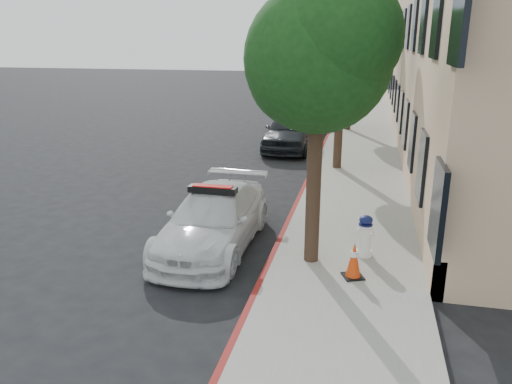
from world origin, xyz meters
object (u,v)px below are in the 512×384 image
object	(u,v)px
traffic_cone	(354,260)
parked_car_mid	(290,131)
fire_hydrant	(365,236)
police_car	(214,220)
parked_car_far	(307,117)

from	to	relation	value
traffic_cone	parked_car_mid	bearing A→B (deg)	104.72
fire_hydrant	traffic_cone	world-z (taller)	fire_hydrant
parked_car_mid	fire_hydrant	size ratio (longest dim) A/B	5.16
parked_car_mid	traffic_cone	distance (m)	12.36
police_car	fire_hydrant	world-z (taller)	police_car
police_car	parked_car_far	distance (m)	15.97
parked_car_far	traffic_cone	world-z (taller)	parked_car_far
fire_hydrant	police_car	bearing A→B (deg)	-160.46
fire_hydrant	traffic_cone	distance (m)	1.10
parked_car_mid	traffic_cone	size ratio (longest dim) A/B	6.49
parked_car_far	traffic_cone	xyz separation A→B (m)	(3.01, -17.13, -0.13)
police_car	parked_car_far	size ratio (longest dim) A/B	1.19
police_car	traffic_cone	xyz separation A→B (m)	(3.20, -1.16, -0.16)
parked_car_mid	parked_car_far	world-z (taller)	parked_car_mid
police_car	parked_car_mid	size ratio (longest dim) A/B	0.97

